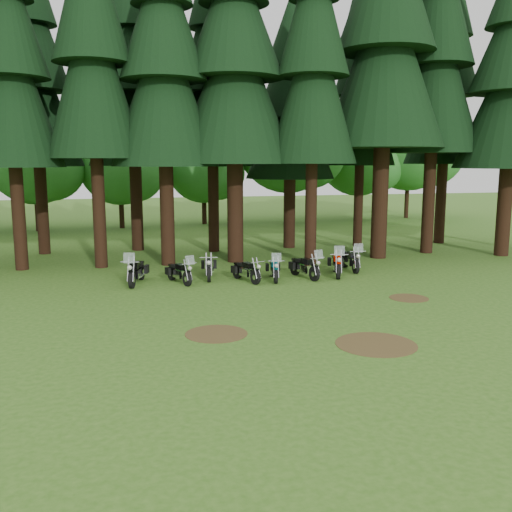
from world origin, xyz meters
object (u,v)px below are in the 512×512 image
(motorcycle_0, at_px, (137,272))
(motorcycle_5, at_px, (305,268))
(motorcycle_7, at_px, (350,260))
(motorcycle_2, at_px, (209,267))
(motorcycle_1, at_px, (179,273))
(motorcycle_6, at_px, (337,264))
(motorcycle_3, at_px, (246,272))
(motorcycle_4, at_px, (274,270))

(motorcycle_0, distance_m, motorcycle_5, 6.93)
(motorcycle_7, bearing_deg, motorcycle_2, -174.19)
(motorcycle_5, bearing_deg, motorcycle_7, 8.50)
(motorcycle_1, xyz_separation_m, motorcycle_6, (6.74, -0.13, 0.07))
(motorcycle_5, bearing_deg, motorcycle_2, 151.27)
(motorcycle_0, height_order, motorcycle_3, motorcycle_0)
(motorcycle_4, relative_size, motorcycle_7, 0.94)
(motorcycle_0, distance_m, motorcycle_3, 4.40)
(motorcycle_1, bearing_deg, motorcycle_5, -23.07)
(motorcycle_4, distance_m, motorcycle_6, 2.88)
(motorcycle_4, bearing_deg, motorcycle_1, -174.38)
(motorcycle_3, bearing_deg, motorcycle_1, 153.93)
(motorcycle_3, relative_size, motorcycle_5, 0.90)
(motorcycle_1, xyz_separation_m, motorcycle_5, (5.23, -0.29, 0.03))
(motorcycle_0, relative_size, motorcycle_6, 0.99)
(motorcycle_2, relative_size, motorcycle_6, 0.96)
(motorcycle_3, distance_m, motorcycle_4, 1.19)
(motorcycle_0, distance_m, motorcycle_1, 1.70)
(motorcycle_2, bearing_deg, motorcycle_6, 1.13)
(motorcycle_2, height_order, motorcycle_3, motorcycle_2)
(motorcycle_3, bearing_deg, motorcycle_6, -15.89)
(motorcycle_5, distance_m, motorcycle_7, 2.77)
(motorcycle_6, bearing_deg, motorcycle_5, -156.46)
(motorcycle_2, distance_m, motorcycle_5, 4.03)
(motorcycle_5, xyz_separation_m, motorcycle_7, (2.55, 1.08, 0.01))
(motorcycle_5, bearing_deg, motorcycle_4, 167.99)
(motorcycle_4, relative_size, motorcycle_6, 0.90)
(motorcycle_4, height_order, motorcycle_6, motorcycle_6)
(motorcycle_1, relative_size, motorcycle_6, 0.86)
(motorcycle_1, distance_m, motorcycle_4, 3.89)
(motorcycle_4, xyz_separation_m, motorcycle_5, (1.35, 0.06, 0.02))
(motorcycle_2, bearing_deg, motorcycle_0, -161.96)
(motorcycle_3, relative_size, motorcycle_7, 0.88)
(motorcycle_0, distance_m, motorcycle_6, 8.43)
(motorcycle_1, distance_m, motorcycle_7, 7.82)
(motorcycle_0, xyz_separation_m, motorcycle_6, (8.42, -0.39, 0.00))
(motorcycle_7, bearing_deg, motorcycle_4, -158.72)
(motorcycle_1, height_order, motorcycle_2, motorcycle_1)
(motorcycle_2, height_order, motorcycle_6, motorcycle_6)
(motorcycle_4, height_order, motorcycle_7, motorcycle_7)
(motorcycle_2, distance_m, motorcycle_4, 2.76)
(motorcycle_6, xyz_separation_m, motorcycle_7, (1.04, 0.92, -0.03))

